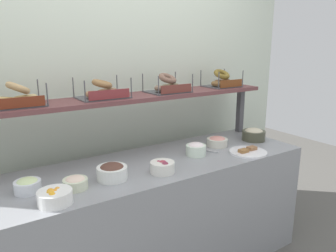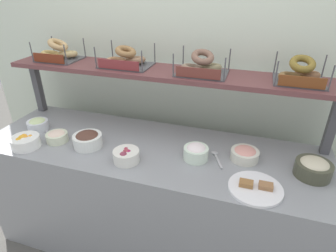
# 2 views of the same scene
# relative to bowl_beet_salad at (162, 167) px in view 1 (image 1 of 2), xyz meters

# --- Properties ---
(back_wall) EXTENTS (3.41, 0.06, 2.40)m
(back_wall) POSITION_rel_bowl_beet_salad_xyz_m (0.08, 0.73, 0.31)
(back_wall) COLOR silver
(back_wall) RESTS_ON ground_plane
(deli_counter) EXTENTS (2.21, 0.70, 0.85)m
(deli_counter) POSITION_rel_bowl_beet_salad_xyz_m (0.08, 0.18, -0.46)
(deli_counter) COLOR gray
(deli_counter) RESTS_ON ground_plane
(shelf_riser_right) EXTENTS (0.05, 0.05, 0.40)m
(shelf_riser_right) POSITION_rel_bowl_beet_salad_xyz_m (1.13, 0.45, 0.16)
(shelf_riser_right) COLOR #4C4C51
(shelf_riser_right) RESTS_ON deli_counter
(upper_shelf) EXTENTS (2.17, 0.32, 0.03)m
(upper_shelf) POSITION_rel_bowl_beet_salad_xyz_m (0.08, 0.45, 0.38)
(upper_shelf) COLOR brown
(upper_shelf) RESTS_ON shelf_riser_left
(bowl_beet_salad) EXTENTS (0.15, 0.15, 0.08)m
(bowl_beet_salad) POSITION_rel_bowl_beet_salad_xyz_m (0.00, 0.00, 0.00)
(bowl_beet_salad) COLOR white
(bowl_beet_salad) RESTS_ON deli_counter
(bowl_scallion_spread) EXTENTS (0.14, 0.14, 0.08)m
(bowl_scallion_spread) POSITION_rel_bowl_beet_salad_xyz_m (-0.77, 0.17, 0.00)
(bowl_scallion_spread) COLOR white
(bowl_scallion_spread) RESTS_ON deli_counter
(bowl_potato_salad) EXTENTS (0.14, 0.14, 0.07)m
(bowl_potato_salad) POSITION_rel_bowl_beet_salad_xyz_m (-0.53, 0.07, -0.00)
(bowl_potato_salad) COLOR silver
(bowl_potato_salad) RESTS_ON deli_counter
(bowl_chocolate_spread) EXTENTS (0.18, 0.18, 0.10)m
(bowl_chocolate_spread) POSITION_rel_bowl_beet_salad_xyz_m (-0.31, 0.08, 0.01)
(bowl_chocolate_spread) COLOR white
(bowl_chocolate_spread) RESTS_ON deli_counter
(bowl_tuna_salad) EXTENTS (0.19, 0.19, 0.10)m
(bowl_tuna_salad) POSITION_rel_bowl_beet_salad_xyz_m (1.03, 0.19, 0.01)
(bowl_tuna_salad) COLOR #454736
(bowl_tuna_salad) RESTS_ON deli_counter
(bowl_cream_cheese) EXTENTS (0.15, 0.15, 0.10)m
(bowl_cream_cheese) POSITION_rel_bowl_beet_salad_xyz_m (0.38, 0.15, 0.01)
(bowl_cream_cheese) COLOR white
(bowl_cream_cheese) RESTS_ON deli_counter
(bowl_lox_spread) EXTENTS (0.16, 0.16, 0.08)m
(bowl_lox_spread) POSITION_rel_bowl_beet_salad_xyz_m (0.66, 0.23, -0.00)
(bowl_lox_spread) COLOR silver
(bowl_lox_spread) RESTS_ON deli_counter
(bowl_fruit_salad) EXTENTS (0.18, 0.18, 0.08)m
(bowl_fruit_salad) POSITION_rel_bowl_beet_salad_xyz_m (-0.68, -0.05, -0.00)
(bowl_fruit_salad) COLOR white
(bowl_fruit_salad) RESTS_ON deli_counter
(serving_plate_white) EXTENTS (0.28, 0.28, 0.04)m
(serving_plate_white) POSITION_rel_bowl_beet_salad_xyz_m (0.74, -0.03, -0.03)
(serving_plate_white) COLOR white
(serving_plate_white) RESTS_ON deli_counter
(serving_spoon_near_plate) EXTENTS (0.09, 0.16, 0.01)m
(serving_spoon_near_plate) POSITION_rel_bowl_beet_salad_xyz_m (0.50, 0.20, -0.03)
(serving_spoon_near_plate) COLOR #B7B7BC
(serving_spoon_near_plate) RESTS_ON deli_counter
(serving_spoon_by_edge) EXTENTS (0.16, 0.10, 0.01)m
(serving_spoon_by_edge) POSITION_rel_bowl_beet_salad_xyz_m (-0.61, 0.10, -0.03)
(serving_spoon_by_edge) COLOR #B7B7BC
(serving_spoon_by_edge) RESTS_ON deli_counter
(bagel_basket_sesame) EXTENTS (0.29, 0.25, 0.16)m
(bagel_basket_sesame) POSITION_rel_bowl_beet_salad_xyz_m (-0.72, 0.47, 0.44)
(bagel_basket_sesame) COLOR #4C4C51
(bagel_basket_sesame) RESTS_ON upper_shelf
(bagel_basket_everything) EXTENTS (0.34, 0.26, 0.14)m
(bagel_basket_everything) POSITION_rel_bowl_beet_salad_xyz_m (-0.19, 0.47, 0.44)
(bagel_basket_everything) COLOR #4C4C51
(bagel_basket_everything) RESTS_ON upper_shelf
(bagel_basket_poppy) EXTENTS (0.31, 0.25, 0.15)m
(bagel_basket_poppy) POSITION_rel_bowl_beet_salad_xyz_m (0.33, 0.45, 0.44)
(bagel_basket_poppy) COLOR #4C4C51
(bagel_basket_poppy) RESTS_ON upper_shelf
(bagel_basket_cinnamon_raisin) EXTENTS (0.29, 0.25, 0.15)m
(bagel_basket_cinnamon_raisin) POSITION_rel_bowl_beet_salad_xyz_m (0.89, 0.46, 0.44)
(bagel_basket_cinnamon_raisin) COLOR #4C4C51
(bagel_basket_cinnamon_raisin) RESTS_ON upper_shelf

